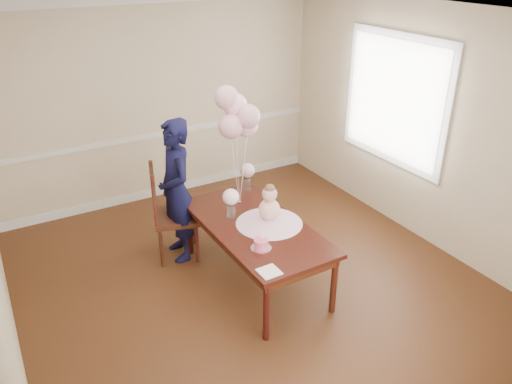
% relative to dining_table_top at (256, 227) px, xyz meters
% --- Properties ---
extents(floor, '(4.50, 5.00, 0.00)m').
position_rel_dining_table_top_xyz_m(floor, '(-0.07, -0.07, -0.65)').
color(floor, '#331A0C').
rests_on(floor, ground).
extents(ceiling, '(4.50, 5.00, 0.02)m').
position_rel_dining_table_top_xyz_m(ceiling, '(-0.07, -0.07, 2.05)').
color(ceiling, white).
rests_on(ceiling, wall_back).
extents(wall_back, '(4.50, 0.02, 2.70)m').
position_rel_dining_table_top_xyz_m(wall_back, '(-0.07, 2.43, 0.70)').
color(wall_back, tan).
rests_on(wall_back, floor).
extents(wall_front, '(4.50, 0.02, 2.70)m').
position_rel_dining_table_top_xyz_m(wall_front, '(-0.07, -2.57, 0.70)').
color(wall_front, tan).
rests_on(wall_front, floor).
extents(wall_right, '(0.02, 5.00, 2.70)m').
position_rel_dining_table_top_xyz_m(wall_right, '(2.18, -0.07, 0.70)').
color(wall_right, tan).
rests_on(wall_right, floor).
extents(chair_rail_trim, '(4.50, 0.02, 0.07)m').
position_rel_dining_table_top_xyz_m(chair_rail_trim, '(-0.07, 2.42, 0.25)').
color(chair_rail_trim, silver).
rests_on(chair_rail_trim, wall_back).
extents(baseboard_trim, '(4.50, 0.02, 0.12)m').
position_rel_dining_table_top_xyz_m(baseboard_trim, '(-0.07, 2.42, -0.59)').
color(baseboard_trim, silver).
rests_on(baseboard_trim, floor).
extents(window_frame, '(0.02, 1.66, 1.56)m').
position_rel_dining_table_top_xyz_m(window_frame, '(2.16, 0.43, 0.90)').
color(window_frame, silver).
rests_on(window_frame, wall_right).
extents(window_blinds, '(0.01, 1.50, 1.40)m').
position_rel_dining_table_top_xyz_m(window_blinds, '(2.14, 0.43, 0.90)').
color(window_blinds, white).
rests_on(window_blinds, wall_right).
extents(dining_table_top, '(0.92, 1.80, 0.04)m').
position_rel_dining_table_top_xyz_m(dining_table_top, '(0.00, 0.00, 0.00)').
color(dining_table_top, black).
rests_on(dining_table_top, table_leg_fl).
extents(table_apron, '(0.83, 1.71, 0.09)m').
position_rel_dining_table_top_xyz_m(table_apron, '(0.00, -0.00, -0.07)').
color(table_apron, black).
rests_on(table_apron, table_leg_fl).
extents(table_leg_fl, '(0.06, 0.06, 0.63)m').
position_rel_dining_table_top_xyz_m(table_leg_fl, '(-0.37, -0.83, -0.34)').
color(table_leg_fl, black).
rests_on(table_leg_fl, floor).
extents(table_leg_fr, '(0.06, 0.06, 0.63)m').
position_rel_dining_table_top_xyz_m(table_leg_fr, '(0.39, -0.82, -0.34)').
color(table_leg_fr, black).
rests_on(table_leg_fr, floor).
extents(table_leg_bl, '(0.06, 0.06, 0.63)m').
position_rel_dining_table_top_xyz_m(table_leg_bl, '(-0.39, 0.82, -0.34)').
color(table_leg_bl, black).
rests_on(table_leg_bl, floor).
extents(table_leg_br, '(0.06, 0.06, 0.63)m').
position_rel_dining_table_top_xyz_m(table_leg_br, '(0.37, 0.83, -0.34)').
color(table_leg_br, black).
rests_on(table_leg_br, floor).
extents(baby_skirt, '(0.69, 0.69, 0.09)m').
position_rel_dining_table_top_xyz_m(baby_skirt, '(0.13, -0.04, 0.07)').
color(baby_skirt, '#E5A8C9').
rests_on(baby_skirt, dining_table_top).
extents(baby_torso, '(0.21, 0.21, 0.21)m').
position_rel_dining_table_top_xyz_m(baby_torso, '(0.13, -0.04, 0.18)').
color(baby_torso, '#FFA1C0').
rests_on(baby_torso, baby_skirt).
extents(baby_head, '(0.15, 0.15, 0.15)m').
position_rel_dining_table_top_xyz_m(baby_head, '(0.13, -0.04, 0.35)').
color(baby_head, '#DDA698').
rests_on(baby_head, baby_torso).
extents(baby_hair, '(0.11, 0.11, 0.11)m').
position_rel_dining_table_top_xyz_m(baby_hair, '(0.13, -0.04, 0.41)').
color(baby_hair, brown).
rests_on(baby_hair, baby_head).
extents(cake_platter, '(0.20, 0.20, 0.01)m').
position_rel_dining_table_top_xyz_m(cake_platter, '(-0.17, -0.40, 0.03)').
color(cake_platter, silver).
rests_on(cake_platter, dining_table_top).
extents(birthday_cake, '(0.14, 0.14, 0.09)m').
position_rel_dining_table_top_xyz_m(birthday_cake, '(-0.17, -0.40, 0.07)').
color(birthday_cake, '#ED4A79').
rests_on(birthday_cake, cake_platter).
extents(cake_flower_a, '(0.03, 0.03, 0.03)m').
position_rel_dining_table_top_xyz_m(cake_flower_a, '(-0.17, -0.40, 0.13)').
color(cake_flower_a, silver).
rests_on(cake_flower_a, birthday_cake).
extents(cake_flower_b, '(0.03, 0.03, 0.03)m').
position_rel_dining_table_top_xyz_m(cake_flower_b, '(-0.15, -0.39, 0.13)').
color(cake_flower_b, white).
rests_on(cake_flower_b, birthday_cake).
extents(rose_vase_near, '(0.09, 0.09, 0.14)m').
position_rel_dining_table_top_xyz_m(rose_vase_near, '(-0.14, 0.27, 0.09)').
color(rose_vase_near, white).
rests_on(rose_vase_near, dining_table_top).
extents(roses_near, '(0.17, 0.17, 0.17)m').
position_rel_dining_table_top_xyz_m(roses_near, '(-0.14, 0.27, 0.26)').
color(roses_near, '#FAD1E1').
rests_on(roses_near, rose_vase_near).
extents(rose_vase_far, '(0.09, 0.09, 0.14)m').
position_rel_dining_table_top_xyz_m(rose_vase_far, '(0.33, 0.76, 0.09)').
color(rose_vase_far, white).
rests_on(rose_vase_far, dining_table_top).
extents(roses_far, '(0.17, 0.17, 0.17)m').
position_rel_dining_table_top_xyz_m(roses_far, '(0.33, 0.76, 0.26)').
color(roses_far, beige).
rests_on(roses_far, rose_vase_far).
extents(napkin, '(0.18, 0.18, 0.01)m').
position_rel_dining_table_top_xyz_m(napkin, '(-0.30, -0.76, 0.03)').
color(napkin, white).
rests_on(napkin, dining_table_top).
extents(balloon_weight, '(0.04, 0.04, 0.02)m').
position_rel_dining_table_top_xyz_m(balloon_weight, '(0.08, 0.49, 0.03)').
color(balloon_weight, '#B5B5B9').
rests_on(balloon_weight, dining_table_top).
extents(balloon_a, '(0.25, 0.25, 0.25)m').
position_rel_dining_table_top_xyz_m(balloon_a, '(-0.01, 0.49, 0.92)').
color(balloon_a, '#D899AA').
rests_on(balloon_a, balloon_ribbon_a).
extents(balloon_b, '(0.25, 0.25, 0.25)m').
position_rel_dining_table_top_xyz_m(balloon_b, '(0.17, 0.45, 1.01)').
color(balloon_b, '#D798A7').
rests_on(balloon_b, balloon_ribbon_b).
extents(balloon_c, '(0.25, 0.25, 0.25)m').
position_rel_dining_table_top_xyz_m(balloon_c, '(0.10, 0.58, 1.10)').
color(balloon_c, '#FFB4D0').
rests_on(balloon_c, balloon_ribbon_c).
extents(balloon_d, '(0.25, 0.25, 0.25)m').
position_rel_dining_table_top_xyz_m(balloon_d, '(0.01, 0.60, 1.19)').
color(balloon_d, '#DB9BAC').
rests_on(balloon_d, balloon_ribbon_d).
extents(balloon_e, '(0.25, 0.25, 0.25)m').
position_rel_dining_table_top_xyz_m(balloon_e, '(0.22, 0.57, 0.87)').
color(balloon_e, '#FFB4C8').
rests_on(balloon_e, balloon_ribbon_e).
extents(balloon_ribbon_a, '(0.08, 0.00, 0.75)m').
position_rel_dining_table_top_xyz_m(balloon_ribbon_a, '(0.04, 0.49, 0.41)').
color(balloon_ribbon_a, white).
rests_on(balloon_ribbon_a, balloon_weight).
extents(balloon_ribbon_b, '(0.09, 0.05, 0.84)m').
position_rel_dining_table_top_xyz_m(balloon_ribbon_b, '(0.13, 0.47, 0.45)').
color(balloon_ribbon_b, white).
rests_on(balloon_ribbon_b, balloon_weight).
extents(balloon_ribbon_c, '(0.02, 0.08, 0.93)m').
position_rel_dining_table_top_xyz_m(balloon_ribbon_c, '(0.09, 0.54, 0.50)').
color(balloon_ribbon_c, white).
rests_on(balloon_ribbon_c, balloon_weight).
extents(balloon_ribbon_d, '(0.08, 0.09, 1.01)m').
position_rel_dining_table_top_xyz_m(balloon_ribbon_d, '(0.05, 0.55, 0.54)').
color(balloon_ribbon_d, white).
rests_on(balloon_ribbon_d, balloon_weight).
extents(balloon_ribbon_e, '(0.13, 0.07, 0.69)m').
position_rel_dining_table_top_xyz_m(balloon_ribbon_e, '(0.15, 0.53, 0.38)').
color(balloon_ribbon_e, white).
rests_on(balloon_ribbon_e, balloon_weight).
extents(dining_chair_seat, '(0.60, 0.60, 0.05)m').
position_rel_dining_table_top_xyz_m(dining_chair_seat, '(-0.53, 0.86, -0.16)').
color(dining_chair_seat, '#37180F').
rests_on(dining_chair_seat, chair_leg_fl).
extents(chair_leg_fl, '(0.05, 0.05, 0.47)m').
position_rel_dining_table_top_xyz_m(chair_leg_fl, '(-0.77, 0.73, -0.41)').
color(chair_leg_fl, '#33150D').
rests_on(chair_leg_fl, floor).
extents(chair_leg_fr, '(0.05, 0.05, 0.47)m').
position_rel_dining_table_top_xyz_m(chair_leg_fr, '(-0.39, 0.61, -0.41)').
color(chair_leg_fr, '#3A140F').
rests_on(chair_leg_fr, floor).
extents(chair_leg_bl, '(0.05, 0.05, 0.47)m').
position_rel_dining_table_top_xyz_m(chair_leg_bl, '(-0.66, 1.10, -0.41)').
color(chair_leg_bl, '#3B2210').
rests_on(chair_leg_bl, floor).
extents(chair_leg_br, '(0.05, 0.05, 0.47)m').
position_rel_dining_table_top_xyz_m(chair_leg_br, '(-0.28, 0.99, -0.41)').
color(chair_leg_br, '#36120E').
rests_on(chair_leg_br, floor).
extents(chair_back_post_l, '(0.05, 0.05, 0.61)m').
position_rel_dining_table_top_xyz_m(chair_back_post_l, '(-0.79, 0.73, 0.16)').
color(chair_back_post_l, '#3E1711').
rests_on(chair_back_post_l, dining_chair_seat).
extents(chair_back_post_r, '(0.05, 0.05, 0.61)m').
position_rel_dining_table_top_xyz_m(chair_back_post_r, '(-0.68, 1.11, 0.16)').
color(chair_back_post_r, '#3D1B10').
rests_on(chair_back_post_r, dining_chair_seat).
extents(chair_slat_low, '(0.16, 0.43, 0.05)m').
position_rel_dining_table_top_xyz_m(chair_slat_low, '(-0.73, 0.92, 0.03)').
color(chair_slat_low, '#39160F').
rests_on(chair_slat_low, dining_chair_seat).
extents(chair_slat_mid, '(0.16, 0.43, 0.05)m').
position_rel_dining_table_top_xyz_m(chair_slat_mid, '(-0.73, 0.92, 0.20)').
color(chair_slat_mid, '#341C0E').
rests_on(chair_slat_mid, dining_chair_seat).
extents(chair_slat_top, '(0.16, 0.43, 0.05)m').
position_rel_dining_table_top_xyz_m(chair_slat_top, '(-0.73, 0.92, 0.37)').
color(chair_slat_top, black).
rests_on(chair_slat_top, dining_chair_seat).
extents(woman, '(0.44, 0.62, 1.62)m').
position_rel_dining_table_top_xyz_m(woman, '(-0.50, 0.85, 0.16)').
color(woman, black).
rests_on(woman, floor).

